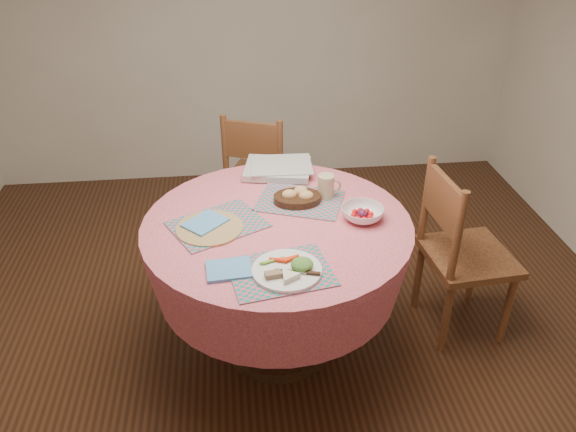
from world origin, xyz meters
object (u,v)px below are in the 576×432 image
(bread_bowl, at_px, (298,197))
(dining_table, at_px, (278,257))
(dinner_plate, at_px, (289,269))
(wicker_trivet, at_px, (210,228))
(chair_back, at_px, (259,175))
(latte_mug, at_px, (326,186))
(chair_right, at_px, (460,250))
(fruit_bowl, at_px, (362,214))

(bread_bowl, bearing_deg, dining_table, -124.51)
(dinner_plate, bearing_deg, wicker_trivet, 130.85)
(chair_back, bearing_deg, latte_mug, 129.34)
(dining_table, distance_m, latte_mug, 0.42)
(dinner_plate, bearing_deg, dining_table, 91.38)
(chair_right, height_order, fruit_bowl, chair_right)
(latte_mug, bearing_deg, wicker_trivet, -158.08)
(fruit_bowl, bearing_deg, dining_table, 177.66)
(chair_back, distance_m, fruit_bowl, 1.16)
(chair_right, distance_m, fruit_bowl, 0.61)
(chair_right, height_order, wicker_trivet, chair_right)
(chair_right, xyz_separation_m, latte_mug, (-0.67, 0.15, 0.33))
(chair_back, bearing_deg, bread_bowl, 119.53)
(chair_back, distance_m, dinner_plate, 1.45)
(chair_right, relative_size, dinner_plate, 3.34)
(dining_table, distance_m, bread_bowl, 0.31)
(dinner_plate, relative_size, fruit_bowl, 1.30)
(fruit_bowl, bearing_deg, chair_back, 111.53)
(dining_table, distance_m, chair_back, 1.03)
(chair_right, xyz_separation_m, wicker_trivet, (-1.23, -0.08, 0.27))
(wicker_trivet, distance_m, dinner_plate, 0.48)
(wicker_trivet, bearing_deg, dining_table, 4.81)
(wicker_trivet, bearing_deg, latte_mug, 21.92)
(fruit_bowl, bearing_deg, dinner_plate, -135.58)
(wicker_trivet, bearing_deg, dinner_plate, -49.15)
(dining_table, xyz_separation_m, chair_right, (0.93, 0.05, -0.07))
(latte_mug, bearing_deg, fruit_bowl, -59.02)
(bread_bowl, bearing_deg, chair_right, -8.23)
(latte_mug, bearing_deg, dining_table, -142.18)
(chair_back, xyz_separation_m, fruit_bowl, (0.41, -1.04, 0.31))
(chair_back, distance_m, latte_mug, 0.93)
(dinner_plate, bearing_deg, chair_right, 25.65)
(dining_table, relative_size, chair_right, 1.33)
(wicker_trivet, relative_size, fruit_bowl, 1.39)
(chair_back, relative_size, dinner_plate, 3.24)
(dinner_plate, bearing_deg, chair_back, 91.18)
(chair_right, distance_m, bread_bowl, 0.87)
(fruit_bowl, bearing_deg, wicker_trivet, -179.20)
(chair_right, bearing_deg, dinner_plate, 110.81)
(chair_right, distance_m, latte_mug, 0.76)
(chair_right, height_order, bread_bowl, chair_right)
(dining_table, relative_size, fruit_bowl, 5.76)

